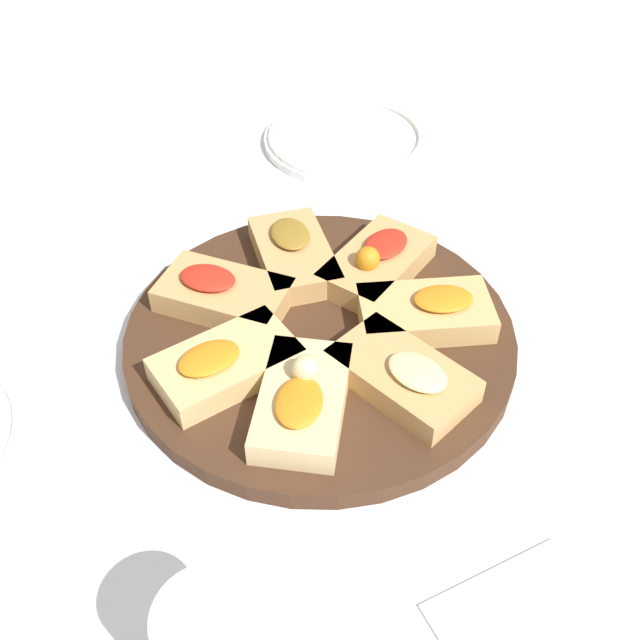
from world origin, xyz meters
TOP-DOWN VIEW (x-y plane):
  - ground_plane at (0.00, 0.00)m, footprint 3.00×3.00m
  - serving_board at (0.00, 0.00)m, footprint 0.38×0.38m
  - focaccia_slice_0 at (-0.04, -0.09)m, footprint 0.12×0.15m
  - focaccia_slice_1 at (0.05, -0.09)m, footprint 0.13×0.15m
  - focaccia_slice_2 at (0.10, -0.02)m, footprint 0.14×0.09m
  - focaccia_slice_3 at (0.08, 0.07)m, footprint 0.14×0.14m
  - focaccia_slice_4 at (-0.00, 0.10)m, footprint 0.07×0.13m
  - focaccia_slice_5 at (-0.08, 0.06)m, footprint 0.15×0.13m
  - focaccia_slice_6 at (-0.10, -0.03)m, footprint 0.14×0.11m
  - plate_right at (0.14, 0.36)m, footprint 0.22×0.22m
  - napkin_stack at (0.07, -0.32)m, footprint 0.14×0.13m

SIDE VIEW (x-z plane):
  - ground_plane at x=0.00m, z-range 0.00..0.00m
  - napkin_stack at x=0.07m, z-range 0.00..0.01m
  - plate_right at x=0.14m, z-range 0.00..0.02m
  - serving_board at x=0.00m, z-range 0.00..0.02m
  - focaccia_slice_1 at x=0.05m, z-range 0.02..0.05m
  - focaccia_slice_2 at x=0.10m, z-range 0.02..0.05m
  - focaccia_slice_4 at x=0.00m, z-range 0.02..0.05m
  - focaccia_slice_5 at x=-0.08m, z-range 0.02..0.05m
  - focaccia_slice_6 at x=-0.10m, z-range 0.02..0.05m
  - focaccia_slice_0 at x=-0.04m, z-range 0.01..0.06m
  - focaccia_slice_3 at x=0.08m, z-range 0.01..0.06m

